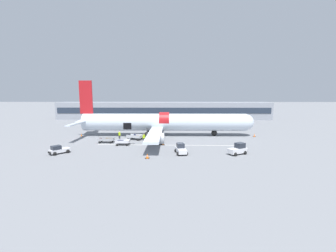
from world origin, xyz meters
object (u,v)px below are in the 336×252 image
object	(u,v)px
baggage_cart_empty	(123,142)
ground_crew_driver	(157,133)
ground_crew_loader_a	(151,136)
baggage_tug_rear	(238,150)
baggage_tug_lead	(59,150)
baggage_cart_loading	(136,137)
ground_crew_supervisor	(119,135)
airplane	(162,123)
baggage_tug_mid	(181,149)
baggage_cart_queued	(106,140)
ground_crew_loader_b	(144,138)

from	to	relation	value
baggage_cart_empty	ground_crew_driver	xyz separation A→B (m)	(5.66, 6.68, 0.48)
ground_crew_loader_a	ground_crew_driver	xyz separation A→B (m)	(1.01, 2.80, 0.04)
baggage_tug_rear	baggage_tug_lead	bearing A→B (deg)	-179.77
baggage_cart_loading	ground_crew_supervisor	distance (m)	3.36
baggage_cart_loading	baggage_cart_empty	xyz separation A→B (m)	(-1.54, -4.88, -0.04)
airplane	baggage_tug_mid	size ratio (longest dim) A/B	12.12
ground_crew_supervisor	baggage_tug_lead	bearing A→B (deg)	-120.69
baggage_tug_rear	ground_crew_loader_a	distance (m)	17.41
baggage_tug_lead	ground_crew_supervisor	world-z (taller)	ground_crew_supervisor
baggage_tug_lead	baggage_cart_queued	world-z (taller)	baggage_tug_lead
ground_crew_loader_a	ground_crew_loader_b	world-z (taller)	ground_crew_loader_a
baggage_cart_queued	baggage_cart_empty	size ratio (longest dim) A/B	1.12
baggage_cart_loading	ground_crew_driver	size ratio (longest dim) A/B	2.25
baggage_tug_mid	baggage_tug_rear	bearing A→B (deg)	-2.01
ground_crew_supervisor	airplane	bearing A→B (deg)	26.74
baggage_tug_lead	ground_crew_loader_b	distance (m)	14.86
ground_crew_driver	ground_crew_supervisor	size ratio (longest dim) A/B	1.07
ground_crew_loader_a	ground_crew_supervisor	distance (m)	6.55
ground_crew_loader_b	baggage_cart_empty	bearing A→B (deg)	-145.09
baggage_cart_empty	ground_crew_loader_a	distance (m)	6.07
baggage_cart_empty	ground_crew_supervisor	distance (m)	5.41
ground_crew_loader_a	ground_crew_loader_b	distance (m)	1.83
baggage_tug_mid	ground_crew_loader_a	world-z (taller)	ground_crew_loader_a
baggage_cart_loading	baggage_cart_queued	distance (m)	5.92
baggage_tug_lead	baggage_cart_queued	bearing A→B (deg)	58.63
baggage_cart_queued	baggage_cart_empty	bearing A→B (deg)	-27.87
baggage_cart_empty	ground_crew_supervisor	bearing A→B (deg)	109.46
baggage_tug_mid	baggage_cart_queued	distance (m)	15.80
airplane	ground_crew_supervisor	bearing A→B (deg)	-153.26
baggage_tug_rear	ground_crew_supervisor	world-z (taller)	baggage_tug_rear
airplane	baggage_tug_lead	bearing A→B (deg)	-134.27
baggage_cart_empty	baggage_tug_rear	bearing A→B (deg)	-18.05
baggage_cart_loading	baggage_tug_rear	bearing A→B (deg)	-32.47
baggage_tug_lead	baggage_cart_queued	xyz separation A→B (m)	(4.97, 8.14, -0.10)
baggage_cart_loading	ground_crew_driver	xyz separation A→B (m)	(4.12, 1.80, 0.44)
ground_crew_loader_b	ground_crew_loader_a	bearing A→B (deg)	51.63
baggage_cart_queued	ground_crew_driver	xyz separation A→B (m)	(9.22, 4.80, 0.49)
airplane	ground_crew_loader_b	distance (m)	7.90
baggage_cart_queued	ground_crew_driver	distance (m)	10.41
ground_crew_driver	baggage_tug_mid	bearing A→B (deg)	-70.00
baggage_tug_rear	ground_crew_loader_b	size ratio (longest dim) A/B	2.00
ground_crew_loader_b	ground_crew_driver	size ratio (longest dim) A/B	0.90
baggage_tug_rear	baggage_cart_loading	size ratio (longest dim) A/B	0.80
baggage_cart_empty	ground_crew_driver	distance (m)	8.77
baggage_tug_lead	ground_crew_loader_a	distance (m)	16.63
baggage_cart_loading	baggage_cart_empty	bearing A→B (deg)	-107.45
baggage_tug_lead	baggage_cart_loading	xyz separation A→B (m)	(10.07, 11.14, -0.06)
baggage_tug_rear	ground_crew_supervisor	bearing A→B (deg)	151.47
ground_crew_loader_a	baggage_tug_mid	bearing A→B (deg)	-60.19
baggage_cart_loading	baggage_cart_queued	size ratio (longest dim) A/B	1.06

